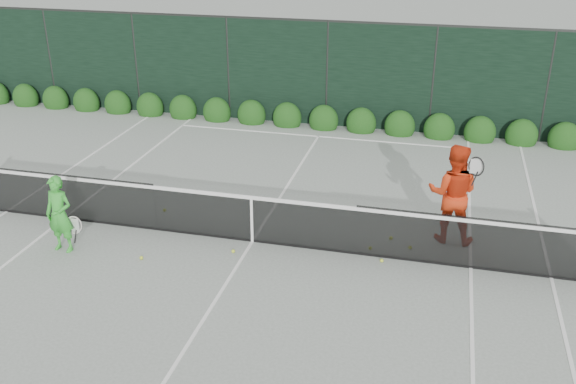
# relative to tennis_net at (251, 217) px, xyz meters

# --- Properties ---
(ground) EXTENTS (80.00, 80.00, 0.00)m
(ground) POSITION_rel_tennis_net_xyz_m (0.02, 0.00, -0.53)
(ground) COLOR gray
(ground) RESTS_ON ground
(tennis_net) EXTENTS (12.90, 0.10, 1.07)m
(tennis_net) POSITION_rel_tennis_net_xyz_m (0.00, 0.00, 0.00)
(tennis_net) COLOR black
(tennis_net) RESTS_ON ground
(player_woman) EXTENTS (0.63, 0.40, 1.49)m
(player_woman) POSITION_rel_tennis_net_xyz_m (-3.35, -1.16, 0.21)
(player_woman) COLOR green
(player_woman) RESTS_ON ground
(player_man) EXTENTS (1.01, 0.81, 1.97)m
(player_man) POSITION_rel_tennis_net_xyz_m (3.71, 1.03, 0.45)
(player_man) COLOR red
(player_man) RESTS_ON ground
(court_lines) EXTENTS (11.03, 23.83, 0.01)m
(court_lines) POSITION_rel_tennis_net_xyz_m (0.02, 0.00, -0.53)
(court_lines) COLOR white
(court_lines) RESTS_ON ground
(windscreen_fence) EXTENTS (32.00, 21.07, 3.06)m
(windscreen_fence) POSITION_rel_tennis_net_xyz_m (0.02, -2.71, 0.98)
(windscreen_fence) COLOR black
(windscreen_fence) RESTS_ON ground
(hedge_row) EXTENTS (31.66, 0.65, 0.94)m
(hedge_row) POSITION_rel_tennis_net_xyz_m (0.02, 7.15, -0.30)
(hedge_row) COLOR #123D10
(hedge_row) RESTS_ON ground
(tennis_balls) EXTENTS (5.28, 2.06, 0.07)m
(tennis_balls) POSITION_rel_tennis_net_xyz_m (0.90, 0.07, -0.50)
(tennis_balls) COLOR #CDE232
(tennis_balls) RESTS_ON ground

